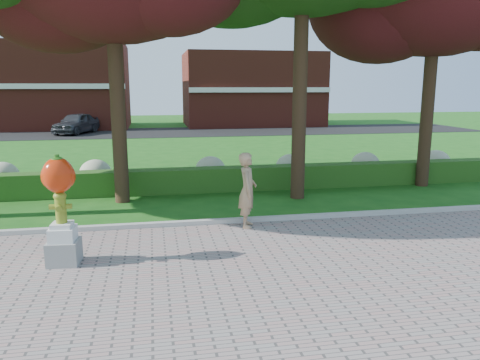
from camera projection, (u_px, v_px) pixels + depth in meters
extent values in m
plane|color=#195515|center=(210.00, 270.00, 9.12)|extent=(100.00, 100.00, 0.00)
cube|color=#ADADA5|center=(196.00, 223.00, 11.99)|extent=(40.00, 0.18, 0.15)
cube|color=#1D4212|center=(185.00, 180.00, 15.78)|extent=(24.00, 0.70, 0.80)
ellipsoid|color=#B1BA8E|center=(3.00, 177.00, 15.63)|extent=(1.10, 1.10, 0.99)
ellipsoid|color=#B1BA8E|center=(96.00, 174.00, 16.18)|extent=(1.10, 1.10, 0.99)
ellipsoid|color=#B1BA8E|center=(210.00, 170.00, 16.90)|extent=(1.10, 1.10, 0.99)
ellipsoid|color=#B1BA8E|center=(290.00, 167.00, 17.44)|extent=(1.10, 1.10, 0.99)
ellipsoid|color=#B1BA8E|center=(365.00, 165.00, 17.98)|extent=(1.10, 1.10, 0.99)
ellipsoid|color=#B1BA8E|center=(436.00, 163.00, 18.52)|extent=(1.10, 1.10, 0.99)
cube|color=black|center=(166.00, 132.00, 36.09)|extent=(50.00, 8.00, 0.02)
cube|color=maroon|center=(42.00, 86.00, 39.38)|extent=(14.00, 8.00, 7.00)
cube|color=maroon|center=(251.00, 89.00, 42.69)|extent=(12.00, 8.00, 6.40)
cylinder|color=black|center=(118.00, 101.00, 13.93)|extent=(0.44, 0.44, 6.16)
cylinder|color=black|center=(300.00, 82.00, 14.33)|extent=(0.44, 0.44, 7.28)
cylinder|color=black|center=(428.00, 103.00, 16.33)|extent=(0.44, 0.44, 5.88)
ellipsoid|color=black|center=(380.00, 5.00, 16.19)|extent=(5.04, 5.04, 4.03)
cube|color=gray|center=(64.00, 252.00, 9.33)|extent=(0.64, 0.64, 0.48)
cube|color=silver|center=(63.00, 234.00, 9.26)|extent=(0.52, 0.52, 0.27)
cube|color=silver|center=(62.00, 225.00, 9.22)|extent=(0.41, 0.41, 0.10)
cylinder|color=olive|center=(61.00, 209.00, 9.16)|extent=(0.21, 0.21, 0.54)
ellipsoid|color=olive|center=(60.00, 196.00, 9.11)|extent=(0.25, 0.25, 0.18)
cylinder|color=olive|center=(52.00, 207.00, 9.12)|extent=(0.12, 0.11, 0.11)
cylinder|color=olive|center=(69.00, 206.00, 9.18)|extent=(0.12, 0.11, 0.11)
cylinder|color=olive|center=(59.00, 208.00, 9.01)|extent=(0.12, 0.12, 0.12)
cylinder|color=olive|center=(59.00, 192.00, 9.09)|extent=(0.08, 0.08, 0.05)
ellipsoid|color=red|center=(58.00, 175.00, 9.03)|extent=(0.60, 0.54, 0.70)
ellipsoid|color=red|center=(49.00, 176.00, 9.00)|extent=(0.30, 0.30, 0.45)
ellipsoid|color=red|center=(68.00, 176.00, 9.06)|extent=(0.30, 0.30, 0.45)
cylinder|color=#245914|center=(57.00, 157.00, 8.96)|extent=(0.10, 0.10, 0.12)
ellipsoid|color=#245914|center=(57.00, 159.00, 8.96)|extent=(0.23, 0.23, 0.08)
imported|color=tan|center=(247.00, 190.00, 11.66)|extent=(0.60, 0.78, 1.89)
imported|color=#393B3F|center=(76.00, 123.00, 34.86)|extent=(3.34, 4.92, 1.56)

